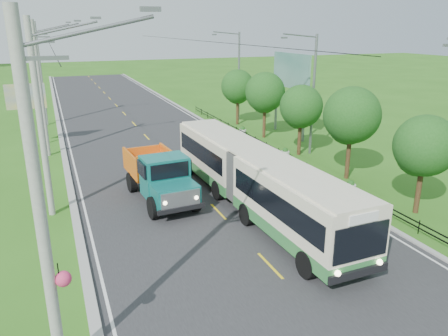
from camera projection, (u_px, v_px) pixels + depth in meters
ground at (270, 266)px, 18.17m from camera, size 240.00×240.00×0.00m
road at (157, 148)px, 35.83m from camera, size 14.00×120.00×0.02m
curb_left at (64, 156)px, 33.27m from camera, size 0.40×120.00×0.15m
curb_right at (237, 139)px, 38.35m from camera, size 0.30×120.00×0.10m
edge_line_left at (72, 156)px, 33.48m from camera, size 0.12×120.00×0.00m
edge_line_right at (232, 140)px, 38.18m from camera, size 0.12×120.00×0.00m
centre_dash at (270, 265)px, 18.17m from camera, size 0.12×2.20×0.00m
railing_right at (278, 153)px, 33.27m from camera, size 0.04×40.00×0.60m
pole_nearest at (43, 215)px, 11.09m from camera, size 3.51×0.44×10.00m
pole_near at (41, 120)px, 21.63m from camera, size 3.51×0.32×10.00m
pole_mid at (41, 89)px, 32.23m from camera, size 3.51×0.32×10.00m
pole_far at (41, 74)px, 42.82m from camera, size 3.51×0.32×10.00m
tree_second at (423, 148)px, 22.46m from camera, size 3.18×3.26×5.30m
tree_third at (351, 118)px, 27.61m from camera, size 3.60×3.62×6.00m
tree_fourth at (301, 109)px, 33.04m from camera, size 3.24×3.31×5.40m
tree_fifth at (265, 94)px, 38.25m from camera, size 3.48×3.52×5.80m
tree_back at (238, 88)px, 43.61m from camera, size 3.30×3.36×5.50m
streetlight_mid at (312, 91)px, 32.78m from camera, size 3.02×0.20×9.07m
streetlight_far at (238, 73)px, 45.15m from camera, size 3.02×0.20×9.07m
planter_near at (351, 186)px, 26.42m from camera, size 0.64×0.64×0.67m
planter_mid at (285, 153)px, 33.49m from camera, size 0.64×0.64×0.67m
planter_far at (243, 131)px, 40.55m from camera, size 0.64×0.64×0.67m
billboard_left at (26, 101)px, 34.82m from camera, size 3.00×0.20×5.20m
billboard_right at (291, 76)px, 38.53m from camera, size 0.24×6.00×7.30m
bus at (254, 175)px, 23.19m from camera, size 3.30×16.92×3.25m
dump_truck at (160, 173)px, 24.64m from camera, size 3.06×6.90×2.83m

